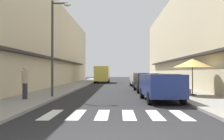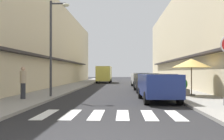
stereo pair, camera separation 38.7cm
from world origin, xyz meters
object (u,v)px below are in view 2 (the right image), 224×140
at_px(parked_car_mid, 147,80).
at_px(cafe_umbrella, 191,63).
at_px(delivery_van, 104,73).
at_px(planter_midblock, 180,87).
at_px(parked_car_near, 158,84).
at_px(pedestrian_walking_near, 23,82).
at_px(parked_car_far, 141,78).
at_px(street_lamp, 54,38).

bearing_deg(parked_car_mid, cafe_umbrella, -58.67).
xyz_separation_m(delivery_van, cafe_umbrella, (6.96, -19.84, 0.71)).
relative_size(parked_car_mid, planter_midblock, 3.91).
bearing_deg(parked_car_near, delivery_van, 101.61).
height_order(delivery_van, pedestrian_walking_near, delivery_van).
height_order(cafe_umbrella, planter_midblock, cafe_umbrella).
bearing_deg(parked_car_far, parked_car_mid, -90.00).
bearing_deg(planter_midblock, parked_car_mid, 114.69).
height_order(street_lamp, pedestrian_walking_near, street_lamp).
relative_size(parked_car_far, cafe_umbrella, 1.87).
relative_size(parked_car_near, cafe_umbrella, 1.79).
xyz_separation_m(delivery_van, planter_midblock, (6.31, -19.71, -0.77)).
xyz_separation_m(parked_car_mid, parked_car_far, (0.00, 6.14, 0.00)).
relative_size(cafe_umbrella, pedestrian_walking_near, 1.36).
xyz_separation_m(parked_car_far, cafe_umbrella, (2.40, -10.09, 1.19)).
relative_size(parked_car_mid, parked_car_far, 0.99).
bearing_deg(pedestrian_walking_near, parked_car_mid, 56.30).
bearing_deg(delivery_van, cafe_umbrella, -70.68).
bearing_deg(street_lamp, cafe_umbrella, 6.80).
bearing_deg(parked_car_near, street_lamp, 167.56).
bearing_deg(parked_car_far, planter_midblock, -80.00).
bearing_deg(delivery_van, parked_car_mid, -74.01).
relative_size(delivery_van, pedestrian_walking_near, 3.09).
xyz_separation_m(parked_car_far, street_lamp, (-5.99, -11.09, 2.65)).
relative_size(parked_car_far, planter_midblock, 3.96).
distance_m(delivery_van, street_lamp, 21.00).
bearing_deg(pedestrian_walking_near, parked_car_far, 74.80).
bearing_deg(parked_car_mid, parked_car_near, -90.00).
bearing_deg(parked_car_near, parked_car_mid, 90.00).
distance_m(parked_car_mid, pedestrian_walking_near, 9.68).
distance_m(parked_car_near, street_lamp, 6.69).
relative_size(street_lamp, pedestrian_walking_near, 3.26).
distance_m(parked_car_far, pedestrian_walking_near, 14.50).
bearing_deg(delivery_van, parked_car_near, -78.39).
distance_m(parked_car_near, parked_car_far, 12.41).
bearing_deg(cafe_umbrella, pedestrian_walking_near, -165.67).
bearing_deg(pedestrian_walking_near, delivery_van, 97.91).
xyz_separation_m(parked_car_near, parked_car_mid, (-0.00, 6.27, 0.00)).
bearing_deg(delivery_van, pedestrian_walking_near, -96.89).
xyz_separation_m(parked_car_near, delivery_van, (-4.55, 22.16, 0.48)).
distance_m(delivery_van, planter_midblock, 20.71).
distance_m(street_lamp, planter_midblock, 8.36).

